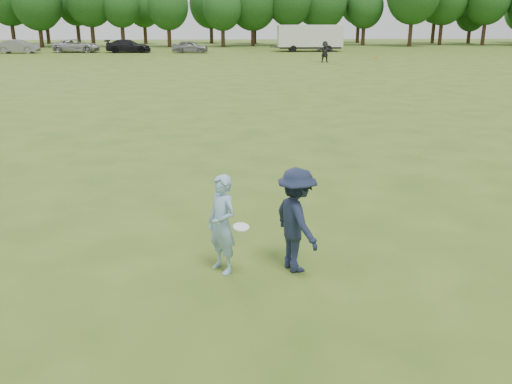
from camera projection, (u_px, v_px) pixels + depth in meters
ground at (314, 274)px, 9.29m from camera, size 200.00×200.00×0.00m
thrower at (222, 224)px, 9.15m from camera, size 0.71×0.75×1.72m
defender at (297, 220)px, 9.19m from camera, size 1.06×1.34×1.82m
player_far_d at (325, 52)px, 51.72m from camera, size 1.89×0.74×1.99m
car_b at (18, 46)px, 64.61m from camera, size 4.83×1.80×1.58m
car_c at (77, 46)px, 66.18m from camera, size 5.73×2.86×1.56m
car_d at (128, 46)px, 65.69m from camera, size 5.37×2.21×1.56m
car_e at (190, 47)px, 65.27m from camera, size 4.42×2.03×1.47m
field_cone at (376, 58)px, 55.66m from camera, size 0.28×0.28×0.30m
disc_in_play at (241, 227)px, 8.86m from camera, size 0.32×0.31×0.08m
cargo_trailer at (310, 37)px, 67.58m from camera, size 9.00×2.75×3.20m
treeline at (252, 2)px, 80.53m from camera, size 130.35×18.39×11.74m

